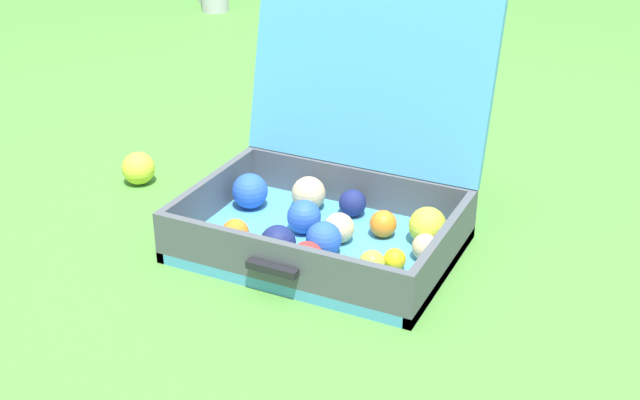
% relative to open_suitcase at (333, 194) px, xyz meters
% --- Properties ---
extents(ground_plane, '(16.00, 16.00, 0.00)m').
position_rel_open_suitcase_xyz_m(ground_plane, '(-0.06, -0.10, -0.11)').
color(ground_plane, '#4C8C38').
extents(open_suitcase, '(0.58, 0.54, 0.52)m').
position_rel_open_suitcase_xyz_m(open_suitcase, '(0.00, 0.00, 0.00)').
color(open_suitcase, '#4799C6').
rests_on(open_suitcase, ground).
extents(stray_ball_on_grass, '(0.08, 0.08, 0.08)m').
position_rel_open_suitcase_xyz_m(stray_ball_on_grass, '(-0.57, 0.04, -0.07)').
color(stray_ball_on_grass, '#CCDB38').
rests_on(stray_ball_on_grass, ground).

